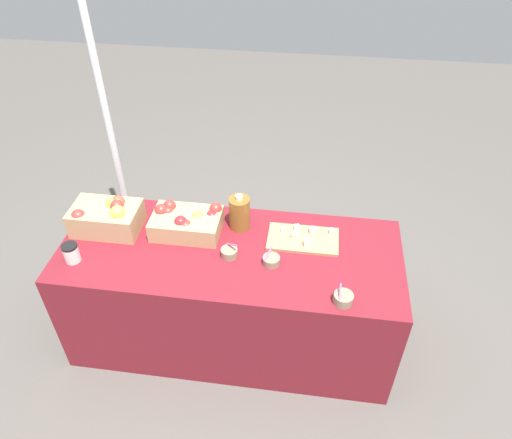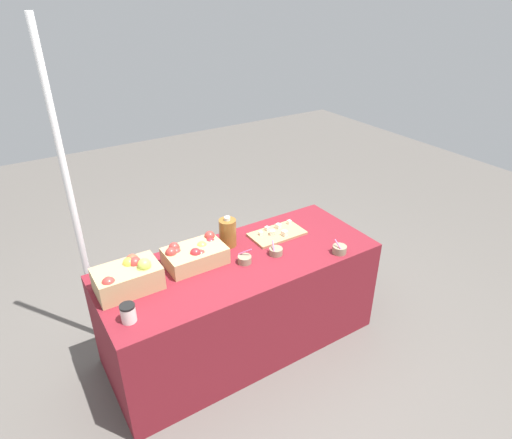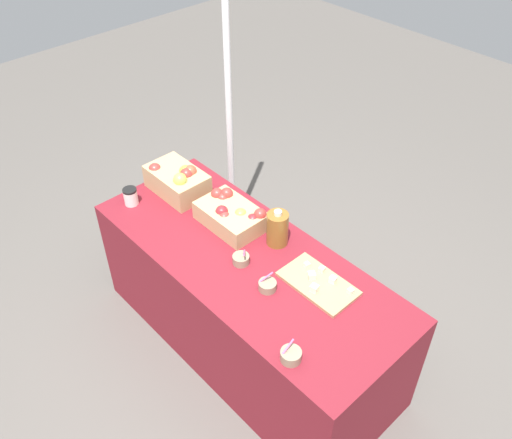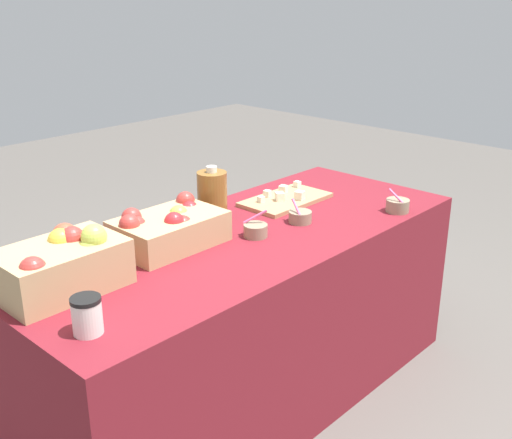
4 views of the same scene
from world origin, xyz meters
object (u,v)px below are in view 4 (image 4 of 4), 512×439
Objects in this scene: apple_crate_middle at (168,228)px; cider_jug at (212,196)px; sample_bowl_mid at (398,205)px; sample_bowl_near at (256,230)px; coffee_cup at (87,315)px; sample_bowl_far at (300,217)px; cutting_board_front at (285,199)px; apple_crate_left at (63,264)px.

apple_crate_middle is 0.31m from cider_jug.
sample_bowl_mid is at bearing -40.08° from cider_jug.
apple_crate_middle is 3.85× the size of sample_bowl_near.
cider_jug is (0.02, 0.25, 0.08)m from sample_bowl_near.
coffee_cup is at bearing -154.58° from cider_jug.
apple_crate_middle is 0.64m from coffee_cup.
apple_crate_middle is 4.13× the size of sample_bowl_far.
sample_bowl_near is at bearing -154.80° from cutting_board_front.
apple_crate_left is at bearing 169.67° from sample_bowl_near.
apple_crate_middle reaches higher than sample_bowl_near.
apple_crate_left is 3.78× the size of sample_bowl_near.
sample_bowl_mid is at bearing -30.01° from sample_bowl_far.
sample_bowl_near is 1.07× the size of sample_bowl_far.
cutting_board_front is at bearing 2.57° from apple_crate_left.
cider_jug is (-0.22, 0.28, 0.08)m from sample_bowl_far.
apple_crate_left is 0.45m from apple_crate_middle.
sample_bowl_near is at bearing -32.08° from apple_crate_middle.
apple_crate_left reaches higher than sample_bowl_mid.
sample_bowl_far is at bearing -6.82° from sample_bowl_near.
sample_bowl_far is (0.96, -0.16, -0.06)m from apple_crate_left.
sample_bowl_mid is at bearing -25.33° from apple_crate_middle.
sample_bowl_far is 0.88× the size of coffee_cup.
apple_crate_left reaches higher than sample_bowl_near.
sample_bowl_far is (0.23, -0.03, -0.00)m from sample_bowl_near.
apple_crate_middle is at bearing 30.34° from coffee_cup.
apple_crate_middle reaches higher than coffee_cup.
coffee_cup is (-0.55, -0.32, -0.01)m from apple_crate_middle.
apple_crate_middle reaches higher than sample_bowl_mid.
cutting_board_front is at bearing 25.20° from sample_bowl_near.
coffee_cup is (-0.83, -0.15, 0.03)m from sample_bowl_near.
coffee_cup reaches higher than sample_bowl_mid.
cider_jug is at bearing 25.42° from coffee_cup.
sample_bowl_near is 0.45× the size of cider_jug.
sample_bowl_near reaches higher than cutting_board_front.
sample_bowl_near is at bearing 158.03° from sample_bowl_mid.
apple_crate_middle is at bearing 154.67° from sample_bowl_mid.
coffee_cup is at bearing -149.66° from apple_crate_middle.
cutting_board_front is 4.23× the size of sample_bowl_far.
apple_crate_middle reaches higher than sample_bowl_far.
sample_bowl_mid is 1.07× the size of sample_bowl_far.
apple_crate_left is 0.96× the size of cutting_board_front.
sample_bowl_near is 0.94× the size of coffee_cup.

